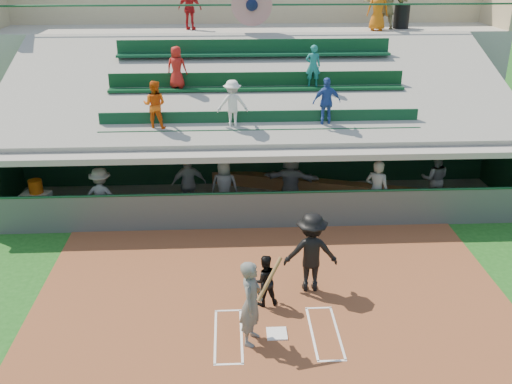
{
  "coord_description": "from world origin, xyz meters",
  "views": [
    {
      "loc": [
        -0.93,
        -9.85,
        7.58
      ],
      "look_at": [
        -0.27,
        3.5,
        1.8
      ],
      "focal_mm": 40.0,
      "sensor_mm": 36.0,
      "label": 1
    }
  ],
  "objects_px": {
    "home_plate": "(277,334)",
    "white_table": "(37,204)",
    "catcher": "(264,280)",
    "batter_at_plate": "(252,303)",
    "trash_bin": "(402,17)",
    "water_cooler": "(36,186)"
  },
  "relations": [
    {
      "from": "home_plate",
      "to": "white_table",
      "type": "xyz_separation_m",
      "value": [
        -6.81,
        6.21,
        0.35
      ]
    },
    {
      "from": "catcher",
      "to": "batter_at_plate",
      "type": "bearing_deg",
      "value": 66.15
    },
    {
      "from": "batter_at_plate",
      "to": "catcher",
      "type": "height_order",
      "value": "batter_at_plate"
    },
    {
      "from": "batter_at_plate",
      "to": "trash_bin",
      "type": "distance_m",
      "value": 15.22
    },
    {
      "from": "home_plate",
      "to": "batter_at_plate",
      "type": "bearing_deg",
      "value": -161.1
    },
    {
      "from": "home_plate",
      "to": "white_table",
      "type": "height_order",
      "value": "white_table"
    },
    {
      "from": "trash_bin",
      "to": "water_cooler",
      "type": "bearing_deg",
      "value": -152.0
    },
    {
      "from": "batter_at_plate",
      "to": "white_table",
      "type": "distance_m",
      "value": 8.97
    },
    {
      "from": "batter_at_plate",
      "to": "trash_bin",
      "type": "relative_size",
      "value": 2.18
    },
    {
      "from": "water_cooler",
      "to": "home_plate",
      "type": "bearing_deg",
      "value": -42.67
    },
    {
      "from": "white_table",
      "to": "trash_bin",
      "type": "relative_size",
      "value": 0.88
    },
    {
      "from": "catcher",
      "to": "water_cooler",
      "type": "xyz_separation_m",
      "value": [
        -6.58,
        5.11,
        0.29
      ]
    },
    {
      "from": "catcher",
      "to": "trash_bin",
      "type": "bearing_deg",
      "value": -126.43
    },
    {
      "from": "batter_at_plate",
      "to": "water_cooler",
      "type": "relative_size",
      "value": 4.81
    },
    {
      "from": "batter_at_plate",
      "to": "trash_bin",
      "type": "bearing_deg",
      "value": 63.95
    },
    {
      "from": "home_plate",
      "to": "water_cooler",
      "type": "bearing_deg",
      "value": 137.33
    },
    {
      "from": "catcher",
      "to": "white_table",
      "type": "height_order",
      "value": "catcher"
    },
    {
      "from": "water_cooler",
      "to": "white_table",
      "type": "bearing_deg",
      "value": -130.74
    },
    {
      "from": "home_plate",
      "to": "catcher",
      "type": "xyz_separation_m",
      "value": [
        -0.19,
        1.14,
        0.61
      ]
    },
    {
      "from": "white_table",
      "to": "trash_bin",
      "type": "xyz_separation_m",
      "value": [
        12.71,
        6.78,
        4.66
      ]
    },
    {
      "from": "water_cooler",
      "to": "trash_bin",
      "type": "bearing_deg",
      "value": 28.0
    },
    {
      "from": "water_cooler",
      "to": "trash_bin",
      "type": "relative_size",
      "value": 0.45
    }
  ]
}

